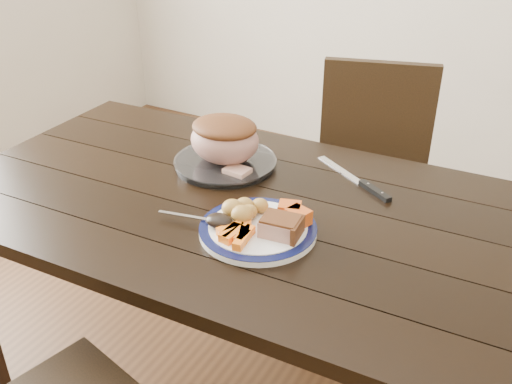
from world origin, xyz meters
The scene contains 14 objects.
dining_table centered at (0.00, 0.00, 0.66)m, with size 1.64×0.97×0.75m.
chair_far centered at (0.15, 0.73, 0.52)m, with size 0.52×0.53×0.93m.
dinner_plate centered at (0.14, -0.12, 0.76)m, with size 0.29×0.29×0.02m, color white.
plate_rim centered at (0.14, -0.12, 0.77)m, with size 0.29×0.29×0.02m, color #0B0F37.
serving_platter centered at (-0.12, 0.15, 0.76)m, with size 0.30×0.30×0.02m, color white.
pork_slice centered at (0.21, -0.12, 0.79)m, with size 0.09×0.07×0.04m, color tan.
roasted_potatoes centered at (0.09, -0.10, 0.79)m, with size 0.10×0.11×0.05m.
carrot_batons centered at (0.12, -0.19, 0.78)m, with size 0.09×0.11×0.02m.
pumpkin_wedges centered at (0.21, -0.05, 0.79)m, with size 0.10×0.08×0.04m.
dark_mushroom centered at (0.06, -0.17, 0.79)m, with size 0.07×0.05×0.03m, color black.
fork centered at (-0.01, -0.16, 0.77)m, with size 0.18×0.05×0.00m.
roast_joint centered at (-0.12, 0.15, 0.83)m, with size 0.21×0.18×0.14m, color tan.
cut_slice centered at (-0.05, 0.10, 0.78)m, with size 0.07×0.06×0.02m, color tan.
carving_knife centered at (0.29, 0.23, 0.76)m, with size 0.28×0.19×0.01m.
Camera 1 is at (0.71, -1.15, 1.52)m, focal length 40.00 mm.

